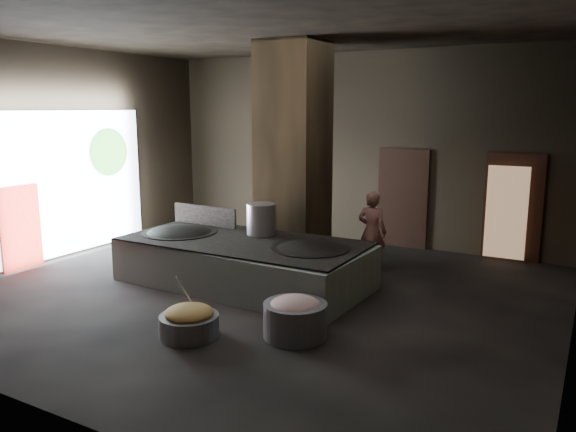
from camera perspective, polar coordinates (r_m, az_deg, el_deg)
The scene contains 27 objects.
floor at distance 10.09m, azimuth -3.20°, elevation -7.91°, with size 10.00×9.00×0.10m, color black.
ceiling at distance 9.65m, azimuth -3.51°, elevation 18.92°, with size 10.00×9.00×0.10m, color black.
back_wall at distance 13.64m, azimuth 7.05°, elevation 6.83°, with size 10.00×0.10×4.50m, color black.
front_wall at distance 6.30m, azimuth -26.22°, elevation 1.06°, with size 10.00×0.10×4.50m, color black.
left_wall at distance 13.03m, azimuth -22.54°, elevation 5.89°, with size 0.10×9.00×4.50m, color black.
pillar at distance 11.38m, azimuth 0.54°, elevation 6.11°, with size 1.20×1.20×4.50m, color black.
hearth_platform at distance 10.40m, azimuth -4.55°, elevation -4.79°, with size 4.54×2.17×0.79m, color #9EB0A2.
platform_cap at distance 10.30m, azimuth -4.58°, elevation -2.53°, with size 4.44×2.13×0.03m, color black.
wok_left at distance 11.13m, azimuth -10.95°, elevation -2.02°, with size 1.43×1.43×0.39m, color black.
wok_left_rim at distance 11.11m, azimuth -10.96°, elevation -1.67°, with size 1.46×1.46×0.05m, color black.
wok_right at distance 9.69m, azimuth 2.25°, elevation -3.76°, with size 1.33×1.33×0.37m, color black.
wok_right_rim at distance 9.67m, azimuth 2.26°, elevation -3.36°, with size 1.36×1.36×0.05m, color black.
stock_pot at distance 10.65m, azimuth -2.74°, elevation -0.32°, with size 0.55×0.55×0.59m, color #B4B5BC.
splash_guard at distance 11.68m, azimuth -8.47°, elevation 0.07°, with size 1.58×0.06×0.39m, color black.
cook at distance 11.19m, azimuth 8.53°, elevation -1.58°, with size 0.59×0.38×1.61m, color #8B5247.
veg_basin at distance 8.26m, azimuth -9.99°, elevation -10.91°, with size 0.85×0.85×0.31m, color slate.
veg_fill at distance 8.19m, azimuth -10.04°, elevation -9.65°, with size 0.70×0.70×0.21m, color olive.
ladle at distance 8.33m, azimuth -10.24°, elevation -7.86°, with size 0.02×0.02×0.67m, color #B4B5BC.
meat_basin at distance 8.09m, azimuth 0.73°, elevation -10.52°, with size 0.91×0.91×0.50m, color slate.
meat_fill at distance 8.02m, azimuth 0.74°, elevation -9.18°, with size 0.75×0.75×0.29m, color #A66563.
doorway_near at distance 13.28m, azimuth 11.57°, elevation 1.58°, with size 1.18×0.08×2.38m, color black.
doorway_near_glow at distance 13.36m, azimuth 12.42°, elevation 1.38°, with size 0.88×0.04×2.09m, color #8C6647.
doorway_far at distance 12.77m, azimuth 21.87°, elevation 0.64°, with size 1.18×0.08×2.38m, color black.
doorway_far_glow at distance 12.59m, azimuth 21.29°, elevation 0.32°, with size 0.83×0.04×1.95m, color #8C6647.
left_opening at distance 13.14m, azimuth -21.38°, elevation 3.15°, with size 0.04×4.20×3.10m, color white.
pavilion_sliver at distance 12.42m, azimuth -25.54°, elevation -1.09°, with size 0.05×0.90×1.70m, color maroon.
tree_silhouette at distance 13.72m, azimuth -17.74°, elevation 6.21°, with size 0.28×1.10×1.10m, color #194714.
Camera 1 is at (5.15, -8.05, 3.21)m, focal length 35.00 mm.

